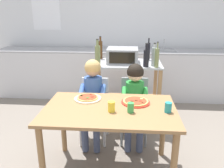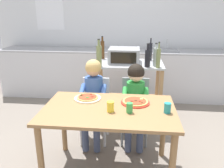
% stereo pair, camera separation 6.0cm
% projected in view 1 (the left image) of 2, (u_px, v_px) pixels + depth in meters
% --- Properties ---
extents(ground_plane, '(10.53, 10.53, 0.00)m').
position_uv_depth(ground_plane, '(116.00, 125.00, 3.51)').
color(ground_plane, slate).
extents(back_wall_tiled, '(5.23, 0.13, 2.70)m').
position_uv_depth(back_wall_tiled, '(121.00, 25.00, 4.64)').
color(back_wall_tiled, silver).
rests_on(back_wall_tiled, ground).
extents(kitchen_counter, '(4.70, 0.60, 1.12)m').
position_uv_depth(kitchen_counter, '(120.00, 73.00, 4.53)').
color(kitchen_counter, silver).
rests_on(kitchen_counter, ground).
extents(kitchen_island_cart, '(0.99, 0.62, 0.91)m').
position_uv_depth(kitchen_island_cart, '(127.00, 83.00, 3.49)').
color(kitchen_island_cart, '#B7BABF').
rests_on(kitchen_island_cart, ground).
extents(toaster_oven, '(0.44, 0.39, 0.21)m').
position_uv_depth(toaster_oven, '(122.00, 55.00, 3.40)').
color(toaster_oven, '#999BA0').
rests_on(toaster_oven, kitchen_island_cart).
extents(bottle_squat_spirits, '(0.05, 0.05, 0.33)m').
position_uv_depth(bottle_squat_spirits, '(148.00, 51.00, 3.53)').
color(bottle_squat_spirits, black).
rests_on(bottle_squat_spirits, kitchen_island_cart).
extents(bottle_brown_beer, '(0.07, 0.07, 0.32)m').
position_uv_depth(bottle_brown_beer, '(154.00, 56.00, 3.19)').
color(bottle_brown_beer, '#ADB7B2').
rests_on(bottle_brown_beer, kitchen_island_cart).
extents(bottle_dark_olive_oil, '(0.07, 0.07, 0.37)m').
position_uv_depth(bottle_dark_olive_oil, '(98.00, 55.00, 3.14)').
color(bottle_dark_olive_oil, olive).
rests_on(bottle_dark_olive_oil, kitchen_island_cart).
extents(bottle_clear_vinegar, '(0.07, 0.07, 0.32)m').
position_uv_depth(bottle_clear_vinegar, '(146.00, 57.00, 3.13)').
color(bottle_clear_vinegar, black).
rests_on(bottle_clear_vinegar, kitchen_island_cart).
extents(bottle_slim_sauce, '(0.06, 0.06, 0.34)m').
position_uv_depth(bottle_slim_sauce, '(157.00, 58.00, 3.09)').
color(bottle_slim_sauce, olive).
rests_on(bottle_slim_sauce, kitchen_island_cart).
extents(bottle_tall_green_wine, '(0.06, 0.06, 0.35)m').
position_uv_depth(bottle_tall_green_wine, '(100.00, 49.00, 3.63)').
color(bottle_tall_green_wine, '#4C2D14').
rests_on(bottle_tall_green_wine, kitchen_island_cart).
extents(dining_table, '(1.30, 0.82, 0.74)m').
position_uv_depth(dining_table, '(110.00, 118.00, 2.31)').
color(dining_table, olive).
rests_on(dining_table, ground).
extents(dining_chair_left, '(0.36, 0.36, 0.81)m').
position_uv_depth(dining_chair_left, '(94.00, 105.00, 3.01)').
color(dining_chair_left, silver).
rests_on(dining_chair_left, ground).
extents(dining_chair_right, '(0.36, 0.36, 0.81)m').
position_uv_depth(dining_chair_right, '(134.00, 105.00, 3.01)').
color(dining_chair_right, gray).
rests_on(dining_chair_right, ground).
extents(child_in_blue_striped_shirt, '(0.32, 0.42, 1.07)m').
position_uv_depth(child_in_blue_striped_shirt, '(93.00, 93.00, 2.83)').
color(child_in_blue_striped_shirt, '#424C6B').
rests_on(child_in_blue_striped_shirt, ground).
extents(child_in_green_shirt, '(0.32, 0.42, 1.02)m').
position_uv_depth(child_in_green_shirt, '(135.00, 94.00, 2.83)').
color(child_in_green_shirt, '#424C6B').
rests_on(child_in_green_shirt, ground).
extents(pizza_plate_cream, '(0.29, 0.29, 0.03)m').
position_uv_depth(pizza_plate_cream, '(88.00, 98.00, 2.50)').
color(pizza_plate_cream, beige).
rests_on(pizza_plate_cream, dining_table).
extents(pizza_plate_red_rimmed, '(0.30, 0.30, 0.03)m').
position_uv_depth(pizza_plate_red_rimmed, '(136.00, 102.00, 2.40)').
color(pizza_plate_red_rimmed, red).
rests_on(pizza_plate_red_rimmed, dining_table).
extents(drinking_cup_yellow, '(0.07, 0.07, 0.10)m').
position_uv_depth(drinking_cup_yellow, '(111.00, 107.00, 2.19)').
color(drinking_cup_yellow, yellow).
rests_on(drinking_cup_yellow, dining_table).
extents(drinking_cup_teal, '(0.07, 0.07, 0.10)m').
position_uv_depth(drinking_cup_teal, '(168.00, 107.00, 2.18)').
color(drinking_cup_teal, teal).
rests_on(drinking_cup_teal, dining_table).
extents(drinking_cup_green, '(0.06, 0.06, 0.10)m').
position_uv_depth(drinking_cup_green, '(131.00, 108.00, 2.17)').
color(drinking_cup_green, green).
rests_on(drinking_cup_green, dining_table).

